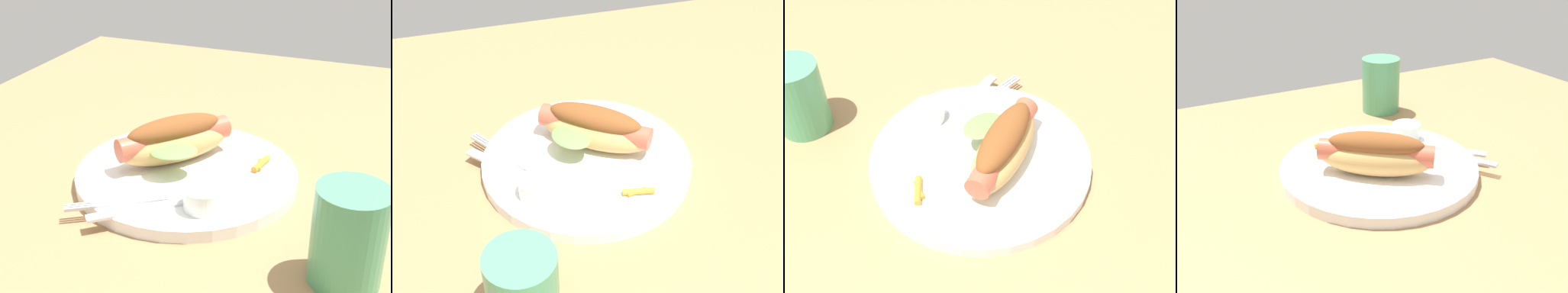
% 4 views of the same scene
% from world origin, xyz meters
% --- Properties ---
extents(ground_plane, '(1.20, 0.90, 0.02)m').
position_xyz_m(ground_plane, '(0.00, 0.00, -0.01)').
color(ground_plane, '#9E754C').
extents(plate, '(0.29, 0.29, 0.02)m').
position_xyz_m(plate, '(0.01, -0.03, 0.01)').
color(plate, white).
rests_on(plate, ground_plane).
extents(hot_dog, '(0.16, 0.14, 0.06)m').
position_xyz_m(hot_dog, '(0.03, -0.00, 0.05)').
color(hot_dog, tan).
rests_on(hot_dog, plate).
extents(sauce_ramekin, '(0.05, 0.05, 0.03)m').
position_xyz_m(sauce_ramekin, '(-0.07, -0.08, 0.03)').
color(sauce_ramekin, white).
rests_on(sauce_ramekin, plate).
extents(fork, '(0.09, 0.13, 0.00)m').
position_xyz_m(fork, '(-0.09, 0.00, 0.02)').
color(fork, silver).
rests_on(fork, plate).
extents(knife, '(0.10, 0.11, 0.00)m').
position_xyz_m(knife, '(-0.10, -0.02, 0.02)').
color(knife, silver).
rests_on(knife, plate).
extents(carrot_garnish, '(0.04, 0.02, 0.01)m').
position_xyz_m(carrot_garnish, '(0.05, -0.11, 0.02)').
color(carrot_garnish, orange).
rests_on(carrot_garnish, plate).
extents(drinking_cup, '(0.07, 0.07, 0.10)m').
position_xyz_m(drinking_cup, '(-0.12, -0.25, 0.05)').
color(drinking_cup, '#4C9E6B').
rests_on(drinking_cup, ground_plane).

